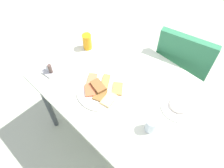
{
  "coord_description": "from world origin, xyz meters",
  "views": [
    {
      "loc": [
        0.59,
        -0.67,
        1.91
      ],
      "look_at": [
        -0.02,
        -0.05,
        0.76
      ],
      "focal_mm": 35.72,
      "sensor_mm": 36.0,
      "label": 1
    }
  ],
  "objects": [
    {
      "name": "fork",
      "position": [
        -0.2,
        0.2,
        0.74
      ],
      "size": [
        0.18,
        0.08,
        0.0
      ],
      "primitive_type": "cube",
      "rotation": [
        0.0,
        0.0,
        0.34
      ],
      "color": "silver",
      "rests_on": "paper_napkin"
    },
    {
      "name": "pide_platter",
      "position": [
        -0.05,
        -0.12,
        0.74
      ],
      "size": [
        0.31,
        0.31,
        0.04
      ],
      "color": "white",
      "rests_on": "dining_table"
    },
    {
      "name": "condiment_caddy",
      "position": [
        -0.41,
        -0.26,
        0.76
      ],
      "size": [
        0.1,
        0.1,
        0.08
      ],
      "color": "#B2B2B7",
      "rests_on": "dining_table"
    },
    {
      "name": "salad_plate_greens",
      "position": [
        0.38,
        0.13,
        0.75
      ],
      "size": [
        0.23,
        0.23,
        0.04
      ],
      "color": "white",
      "rests_on": "dining_table"
    },
    {
      "name": "paper_napkin",
      "position": [
        -0.2,
        0.22,
        0.73
      ],
      "size": [
        0.16,
        0.16,
        0.0
      ],
      "primitive_type": "cube",
      "rotation": [
        0.0,
        0.0,
        0.05
      ],
      "color": "white",
      "rests_on": "dining_table"
    },
    {
      "name": "dining_chair",
      "position": [
        0.14,
        0.6,
        0.53
      ],
      "size": [
        0.51,
        0.52,
        0.93
      ],
      "color": "#2E784F",
      "rests_on": "ground_plane"
    },
    {
      "name": "soda_can",
      "position": [
        -0.41,
        0.08,
        0.79
      ],
      "size": [
        0.09,
        0.09,
        0.12
      ],
      "primitive_type": "cylinder",
      "rotation": [
        0.0,
        0.0,
        1.04
      ],
      "color": "orange",
      "rests_on": "dining_table"
    },
    {
      "name": "ground_plane",
      "position": [
        0.0,
        0.0,
        0.0
      ],
      "size": [
        6.0,
        6.0,
        0.0
      ],
      "primitive_type": "plane",
      "color": "#B2B8A1"
    },
    {
      "name": "dining_table",
      "position": [
        0.0,
        0.0,
        0.65
      ],
      "size": [
        1.05,
        0.82,
        0.73
      ],
      "color": "silver",
      "rests_on": "ground_plane"
    },
    {
      "name": "spoon",
      "position": [
        -0.2,
        0.24,
        0.74
      ],
      "size": [
        0.17,
        0.06,
        0.0
      ],
      "primitive_type": "cube",
      "rotation": [
        0.0,
        0.0,
        0.25
      ],
      "color": "silver",
      "rests_on": "paper_napkin"
    },
    {
      "name": "drinking_glass",
      "position": [
        0.35,
        -0.11,
        0.78
      ],
      "size": [
        0.07,
        0.07,
        0.1
      ],
      "primitive_type": "cylinder",
      "color": "silver",
      "rests_on": "dining_table"
    }
  ]
}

